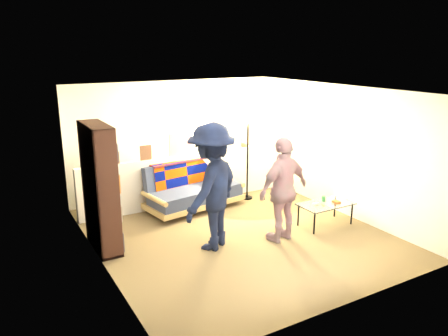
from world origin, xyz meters
The scene contains 10 objects.
ground centered at (0.00, 0.00, 0.00)m, with size 5.00×5.00×0.00m, color brown.
room_shell centered at (0.00, 0.47, 1.67)m, with size 4.60×5.05×2.45m.
half_wall_ledge centered at (0.00, 1.80, 0.50)m, with size 4.45×0.15×1.00m, color silver.
ledge_decor centered at (-0.23, 1.78, 1.18)m, with size 2.97×0.02×0.45m.
futon_sofa centered at (-0.08, 1.47, 0.38)m, with size 2.00×1.17×0.81m.
bookshelf centered at (-2.08, 0.57, 0.92)m, with size 0.33×0.98×1.96m.
coffee_table centered at (1.56, -0.48, 0.38)m, with size 0.96×0.53×0.50m.
floor_lamp centered at (1.14, 1.42, 1.18)m, with size 0.36×0.30×1.66m.
person_left centered at (-0.59, -0.25, 0.99)m, with size 1.27×0.73×1.97m, color black.
person_right centered at (0.53, -0.58, 0.86)m, with size 1.00×0.42×1.71m, color #C98294.
Camera 1 is at (-3.58, -5.85, 3.05)m, focal length 35.00 mm.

